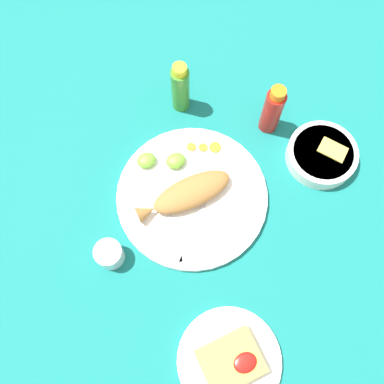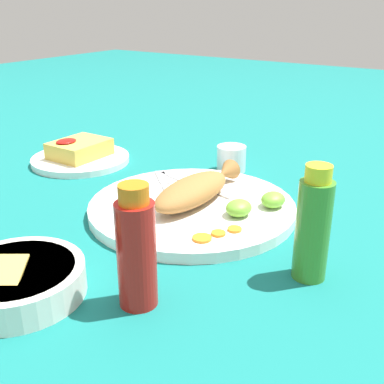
{
  "view_description": "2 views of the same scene",
  "coord_description": "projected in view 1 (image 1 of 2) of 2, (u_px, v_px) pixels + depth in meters",
  "views": [
    {
      "loc": [
        -0.15,
        -0.31,
        0.96
      ],
      "look_at": [
        0.0,
        0.0,
        0.04
      ],
      "focal_mm": 40.0,
      "sensor_mm": 36.0,
      "label": 1
    },
    {
      "loc": [
        0.63,
        0.42,
        0.35
      ],
      "look_at": [
        0.0,
        0.0,
        0.04
      ],
      "focal_mm": 45.0,
      "sensor_mm": 36.0,
      "label": 2
    }
  ],
  "objects": [
    {
      "name": "carrot_slice_mid",
      "position": [
        203.0,
        147.0,
        1.04
      ],
      "size": [
        0.02,
        0.02,
        0.0
      ],
      "primitive_type": "cylinder",
      "color": "orange",
      "rests_on": "main_plate"
    },
    {
      "name": "main_plate",
      "position": [
        192.0,
        196.0,
        1.01
      ],
      "size": [
        0.35,
        0.35,
        0.02
      ],
      "primitive_type": "cylinder",
      "color": "white",
      "rests_on": "ground_plane"
    },
    {
      "name": "guacamole_bowl",
      "position": [
        322.0,
        154.0,
        1.03
      ],
      "size": [
        0.17,
        0.17,
        0.05
      ],
      "color": "white",
      "rests_on": "ground_plane"
    },
    {
      "name": "fork_near",
      "position": [
        193.0,
        233.0,
        0.96
      ],
      "size": [
        0.14,
        0.14,
        0.0
      ],
      "rotation": [
        0.0,
        0.0,
        3.96
      ],
      "color": "silver",
      "rests_on": "main_plate"
    },
    {
      "name": "hot_sauce_bottle_red",
      "position": [
        272.0,
        110.0,
        1.01
      ],
      "size": [
        0.05,
        0.05,
        0.15
      ],
      "color": "#B21914",
      "rests_on": "ground_plane"
    },
    {
      "name": "fork_far",
      "position": [
        172.0,
        228.0,
        0.97
      ],
      "size": [
        0.06,
        0.18,
        0.0
      ],
      "rotation": [
        0.0,
        0.0,
        4.48
      ],
      "color": "silver",
      "rests_on": "main_plate"
    },
    {
      "name": "carrot_slice_near",
      "position": [
        215.0,
        147.0,
        1.04
      ],
      "size": [
        0.03,
        0.03,
        0.0
      ],
      "primitive_type": "cylinder",
      "color": "orange",
      "rests_on": "main_plate"
    },
    {
      "name": "carrot_slice_far",
      "position": [
        191.0,
        147.0,
        1.04
      ],
      "size": [
        0.02,
        0.02,
        0.0
      ],
      "primitive_type": "cylinder",
      "color": "orange",
      "rests_on": "main_plate"
    },
    {
      "name": "side_plate_fries",
      "position": [
        229.0,
        360.0,
        0.88
      ],
      "size": [
        0.22,
        0.22,
        0.01
      ],
      "primitive_type": "cylinder",
      "color": "white",
      "rests_on": "ground_plane"
    },
    {
      "name": "lime_wedge_main",
      "position": [
        177.0,
        160.0,
        1.01
      ],
      "size": [
        0.05,
        0.04,
        0.03
      ],
      "primitive_type": "ellipsoid",
      "color": "#6BB233",
      "rests_on": "main_plate"
    },
    {
      "name": "salt_cup",
      "position": [
        110.0,
        255.0,
        0.94
      ],
      "size": [
        0.06,
        0.06,
        0.05
      ],
      "color": "silver",
      "rests_on": "ground_plane"
    },
    {
      "name": "fried_fish",
      "position": [
        188.0,
        194.0,
        0.98
      ],
      "size": [
        0.23,
        0.08,
        0.04
      ],
      "rotation": [
        0.0,
        0.0,
        0.01
      ],
      "color": "#996633",
      "rests_on": "main_plate"
    },
    {
      "name": "lime_wedge_side",
      "position": [
        146.0,
        160.0,
        1.02
      ],
      "size": [
        0.05,
        0.04,
        0.03
      ],
      "primitive_type": "ellipsoid",
      "color": "#6BB233",
      "rests_on": "main_plate"
    },
    {
      "name": "fries_pile",
      "position": [
        231.0,
        361.0,
        0.86
      ],
      "size": [
        0.12,
        0.1,
        0.04
      ],
      "color": "gold",
      "rests_on": "side_plate_fries"
    },
    {
      "name": "ground_plane",
      "position": [
        192.0,
        198.0,
        1.01
      ],
      "size": [
        4.0,
        4.0,
        0.0
      ],
      "primitive_type": "plane",
      "color": "#146B66"
    },
    {
      "name": "hot_sauce_bottle_green",
      "position": [
        180.0,
        88.0,
        1.03
      ],
      "size": [
        0.04,
        0.04,
        0.16
      ],
      "color": "#3D8428",
      "rests_on": "ground_plane"
    }
  ]
}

